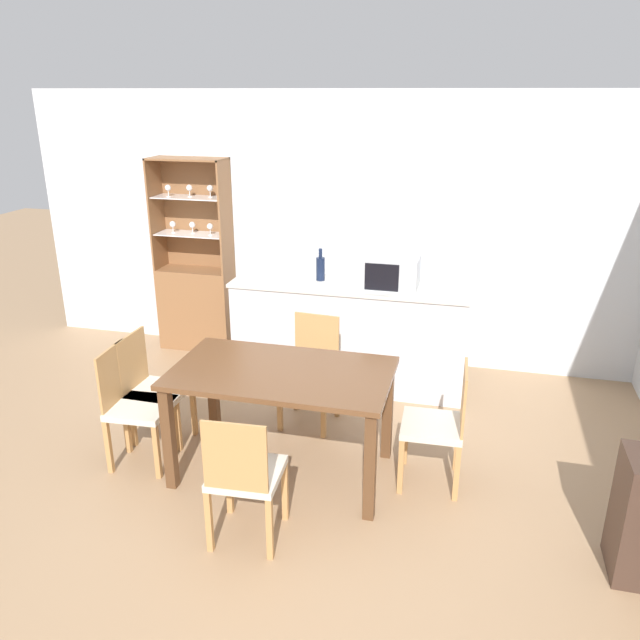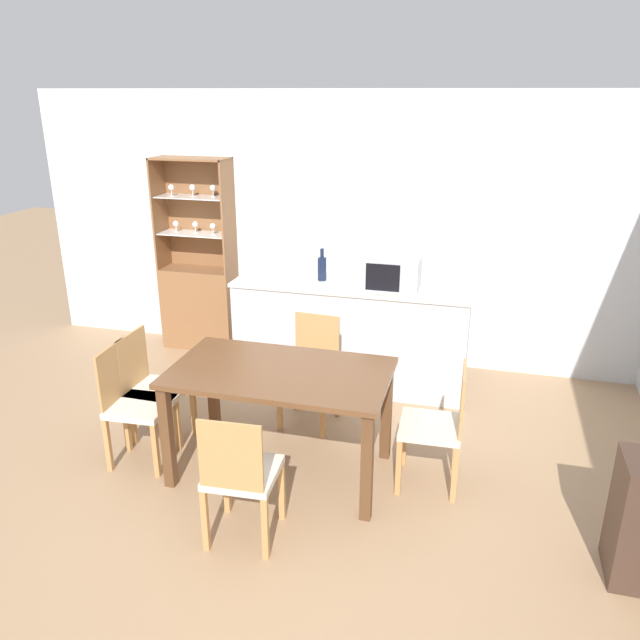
{
  "view_description": "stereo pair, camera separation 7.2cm",
  "coord_description": "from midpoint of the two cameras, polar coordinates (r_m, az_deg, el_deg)",
  "views": [
    {
      "loc": [
        1.04,
        -3.14,
        2.54
      ],
      "look_at": [
        -0.06,
        1.21,
        0.88
      ],
      "focal_mm": 35.0,
      "sensor_mm": 36.0,
      "label": 1
    },
    {
      "loc": [
        1.11,
        -3.12,
        2.54
      ],
      "look_at": [
        -0.06,
        1.21,
        0.88
      ],
      "focal_mm": 35.0,
      "sensor_mm": 36.0,
      "label": 2
    }
  ],
  "objects": [
    {
      "name": "kitchen_counter",
      "position": [
        5.58,
        3.13,
        -1.4
      ],
      "size": [
        2.09,
        0.53,
        0.95
      ],
      "color": "silver",
      "rests_on": "ground_plane"
    },
    {
      "name": "ground_plane",
      "position": [
        4.17,
        -3.14,
        -17.21
      ],
      "size": [
        18.0,
        18.0,
        0.0
      ],
      "primitive_type": "plane",
      "color": "#A37F5B"
    },
    {
      "name": "dining_chair_side_right_far",
      "position": [
        4.27,
        11.13,
        -9.46
      ],
      "size": [
        0.42,
        0.42,
        0.87
      ],
      "rotation": [
        0.0,
        0.0,
        1.61
      ],
      "color": "beige",
      "rests_on": "ground_plane"
    },
    {
      "name": "wall_back",
      "position": [
        5.99,
        4.54,
        8.08
      ],
      "size": [
        6.8,
        0.06,
        2.55
      ],
      "color": "silver",
      "rests_on": "ground_plane"
    },
    {
      "name": "display_cabinet",
      "position": [
        6.52,
        -10.63,
        2.46
      ],
      "size": [
        0.75,
        0.32,
        1.93
      ],
      "color": "brown",
      "rests_on": "ground_plane"
    },
    {
      "name": "dining_chair_side_left_far",
      "position": [
        4.83,
        -14.6,
        -6.08
      ],
      "size": [
        0.41,
        0.41,
        0.87
      ],
      "rotation": [
        0.0,
        0.0,
        -1.59
      ],
      "color": "beige",
      "rests_on": "ground_plane"
    },
    {
      "name": "dining_chair_side_left_near",
      "position": [
        4.64,
        -16.15,
        -7.42
      ],
      "size": [
        0.42,
        0.42,
        0.87
      ],
      "rotation": [
        0.0,
        0.0,
        -1.51
      ],
      "color": "beige",
      "rests_on": "ground_plane"
    },
    {
      "name": "dining_table",
      "position": [
        4.23,
        -3.17,
        -5.99
      ],
      "size": [
        1.47,
        0.85,
        0.78
      ],
      "color": "brown",
      "rests_on": "ground_plane"
    },
    {
      "name": "dining_chair_head_far",
      "position": [
        4.96,
        -0.42,
        -4.66
      ],
      "size": [
        0.43,
        0.43,
        0.87
      ],
      "rotation": [
        0.0,
        0.0,
        3.06
      ],
      "color": "beige",
      "rests_on": "ground_plane"
    },
    {
      "name": "wine_bottle",
      "position": [
        5.51,
        0.56,
        4.78
      ],
      "size": [
        0.08,
        0.08,
        0.29
      ],
      "color": "#141E38",
      "rests_on": "kitchen_counter"
    },
    {
      "name": "microwave",
      "position": [
        5.33,
        7.1,
        4.33
      ],
      "size": [
        0.45,
        0.35,
        0.27
      ],
      "color": "#B7BABF",
      "rests_on": "kitchen_counter"
    },
    {
      "name": "dining_chair_head_near",
      "position": [
        3.74,
        -6.69,
        -13.89
      ],
      "size": [
        0.42,
        0.42,
        0.87
      ],
      "rotation": [
        0.0,
        0.0,
        0.06
      ],
      "color": "beige",
      "rests_on": "ground_plane"
    }
  ]
}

